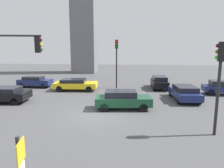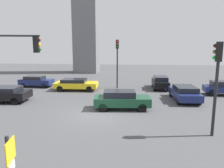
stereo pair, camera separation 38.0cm
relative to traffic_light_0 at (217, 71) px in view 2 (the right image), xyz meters
name	(u,v)px [view 2 (the right image)]	position (x,y,z in m)	size (l,w,h in m)	color
ground_plane	(97,115)	(-6.84, 2.88, -3.50)	(88.90, 88.90, 0.00)	#4C4C4F
traffic_light_0	(217,71)	(0.00, 0.00, 0.00)	(0.49, 0.40, 5.01)	black
traffic_light_1	(2,57)	(-12.52, 1.15, 0.60)	(4.38, 1.06, 5.71)	black
traffic_light_2	(117,55)	(-6.26, 12.98, 0.38)	(0.34, 0.47, 5.60)	black
car_0	(76,84)	(-10.73, 11.10, -2.79)	(4.79, 2.38, 1.28)	yellow
car_1	(36,81)	(-16.07, 12.55, -2.79)	(4.00, 1.81, 1.32)	navy
car_2	(2,94)	(-15.73, 5.49, -2.77)	(4.79, 2.50, 1.34)	black
car_3	(122,99)	(-5.19, 4.44, -2.73)	(4.41, 2.10, 1.44)	#19472D
car_4	(184,93)	(0.26, 7.72, -2.78)	(2.17, 4.51, 1.34)	navy
car_5	(160,82)	(-1.27, 13.09, -2.73)	(1.69, 4.17, 1.46)	black
car_6	(224,88)	(4.70, 10.34, -2.74)	(4.09, 1.98, 1.43)	navy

